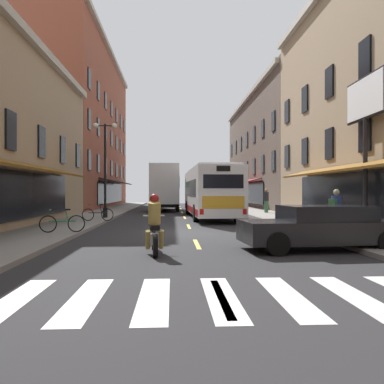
{
  "coord_description": "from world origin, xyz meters",
  "views": [
    {
      "loc": [
        -0.8,
        -16.43,
        1.73
      ],
      "look_at": [
        0.34,
        6.52,
        1.69
      ],
      "focal_mm": 37.12,
      "sensor_mm": 36.0,
      "label": 1
    }
  ],
  "objects_px": {
    "billboard_sign": "(365,112)",
    "sedan_near": "(321,227)",
    "box_truck": "(165,188)",
    "bicycle_mid": "(62,223)",
    "sedan_mid": "(165,200)",
    "bicycle_near": "(98,214)",
    "motorcycle_rider": "(154,228)",
    "transit_bus": "(210,192)",
    "pedestrian_near": "(336,211)",
    "street_lamp_twin": "(105,165)",
    "pedestrian_mid": "(266,200)"
  },
  "relations": [
    {
      "from": "sedan_near",
      "to": "pedestrian_mid",
      "type": "height_order",
      "value": "pedestrian_mid"
    },
    {
      "from": "sedan_near",
      "to": "bicycle_near",
      "type": "height_order",
      "value": "sedan_near"
    },
    {
      "from": "billboard_sign",
      "to": "street_lamp_twin",
      "type": "distance_m",
      "value": 14.66
    },
    {
      "from": "box_truck",
      "to": "bicycle_mid",
      "type": "bearing_deg",
      "value": -100.44
    },
    {
      "from": "transit_bus",
      "to": "pedestrian_near",
      "type": "bearing_deg",
      "value": -74.11
    },
    {
      "from": "billboard_sign",
      "to": "box_truck",
      "type": "xyz_separation_m",
      "value": [
        -8.52,
        19.27,
        -2.91
      ]
    },
    {
      "from": "motorcycle_rider",
      "to": "sedan_mid",
      "type": "bearing_deg",
      "value": 90.59
    },
    {
      "from": "box_truck",
      "to": "sedan_mid",
      "type": "relative_size",
      "value": 1.75
    },
    {
      "from": "motorcycle_rider",
      "to": "bicycle_mid",
      "type": "distance_m",
      "value": 5.88
    },
    {
      "from": "billboard_sign",
      "to": "sedan_near",
      "type": "height_order",
      "value": "billboard_sign"
    },
    {
      "from": "sedan_near",
      "to": "billboard_sign",
      "type": "bearing_deg",
      "value": 50.93
    },
    {
      "from": "billboard_sign",
      "to": "box_truck",
      "type": "height_order",
      "value": "billboard_sign"
    },
    {
      "from": "box_truck",
      "to": "pedestrian_near",
      "type": "bearing_deg",
      "value": -73.05
    },
    {
      "from": "transit_bus",
      "to": "street_lamp_twin",
      "type": "relative_size",
      "value": 2.04
    },
    {
      "from": "bicycle_mid",
      "to": "street_lamp_twin",
      "type": "relative_size",
      "value": 0.3
    },
    {
      "from": "billboard_sign",
      "to": "street_lamp_twin",
      "type": "height_order",
      "value": "billboard_sign"
    },
    {
      "from": "motorcycle_rider",
      "to": "bicycle_mid",
      "type": "bearing_deg",
      "value": 129.71
    },
    {
      "from": "transit_bus",
      "to": "box_truck",
      "type": "xyz_separation_m",
      "value": [
        -3.09,
        9.35,
        0.34
      ]
    },
    {
      "from": "motorcycle_rider",
      "to": "pedestrian_near",
      "type": "relative_size",
      "value": 1.25
    },
    {
      "from": "bicycle_mid",
      "to": "pedestrian_near",
      "type": "relative_size",
      "value": 1.02
    },
    {
      "from": "sedan_mid",
      "to": "motorcycle_rider",
      "type": "xyz_separation_m",
      "value": [
        0.36,
        -34.79,
        0.03
      ]
    },
    {
      "from": "pedestrian_near",
      "to": "bicycle_mid",
      "type": "bearing_deg",
      "value": -137.22
    },
    {
      "from": "pedestrian_near",
      "to": "street_lamp_twin",
      "type": "height_order",
      "value": "street_lamp_twin"
    },
    {
      "from": "box_truck",
      "to": "pedestrian_near",
      "type": "xyz_separation_m",
      "value": [
        6.48,
        -21.24,
        -1.02
      ]
    },
    {
      "from": "box_truck",
      "to": "motorcycle_rider",
      "type": "bearing_deg",
      "value": -89.59
    },
    {
      "from": "box_truck",
      "to": "motorcycle_rider",
      "type": "distance_m",
      "value": 24.02
    },
    {
      "from": "bicycle_mid",
      "to": "transit_bus",
      "type": "bearing_deg",
      "value": 56.59
    },
    {
      "from": "bicycle_mid",
      "to": "pedestrian_mid",
      "type": "height_order",
      "value": "pedestrian_mid"
    },
    {
      "from": "box_truck",
      "to": "bicycle_mid",
      "type": "relative_size",
      "value": 4.85
    },
    {
      "from": "billboard_sign",
      "to": "transit_bus",
      "type": "relative_size",
      "value": 0.54
    },
    {
      "from": "sedan_mid",
      "to": "street_lamp_twin",
      "type": "bearing_deg",
      "value": -98.39
    },
    {
      "from": "bicycle_near",
      "to": "street_lamp_twin",
      "type": "xyz_separation_m",
      "value": [
        -0.05,
        2.62,
        2.79
      ]
    },
    {
      "from": "box_truck",
      "to": "transit_bus",
      "type": "bearing_deg",
      "value": -71.71
    },
    {
      "from": "sedan_near",
      "to": "motorcycle_rider",
      "type": "relative_size",
      "value": 2.26
    },
    {
      "from": "transit_bus",
      "to": "sedan_near",
      "type": "height_order",
      "value": "transit_bus"
    },
    {
      "from": "transit_bus",
      "to": "sedan_near",
      "type": "relative_size",
      "value": 2.48
    },
    {
      "from": "box_truck",
      "to": "pedestrian_mid",
      "type": "height_order",
      "value": "box_truck"
    },
    {
      "from": "sedan_mid",
      "to": "bicycle_near",
      "type": "xyz_separation_m",
      "value": [
        -3.15,
        -24.31,
        -0.18
      ]
    },
    {
      "from": "billboard_sign",
      "to": "box_truck",
      "type": "relative_size",
      "value": 0.76
    },
    {
      "from": "sedan_mid",
      "to": "pedestrian_near",
      "type": "relative_size",
      "value": 2.83
    },
    {
      "from": "box_truck",
      "to": "street_lamp_twin",
      "type": "height_order",
      "value": "street_lamp_twin"
    },
    {
      "from": "street_lamp_twin",
      "to": "bicycle_near",
      "type": "bearing_deg",
      "value": -89.01
    },
    {
      "from": "bicycle_near",
      "to": "pedestrian_near",
      "type": "distance_m",
      "value": 12.51
    },
    {
      "from": "sedan_near",
      "to": "box_truck",
      "type": "bearing_deg",
      "value": 102.09
    },
    {
      "from": "pedestrian_mid",
      "to": "sedan_mid",
      "type": "bearing_deg",
      "value": -69.07
    },
    {
      "from": "motorcycle_rider",
      "to": "street_lamp_twin",
      "type": "height_order",
      "value": "street_lamp_twin"
    },
    {
      "from": "billboard_sign",
      "to": "pedestrian_near",
      "type": "bearing_deg",
      "value": -135.95
    },
    {
      "from": "pedestrian_near",
      "to": "street_lamp_twin",
      "type": "xyz_separation_m",
      "value": [
        -9.86,
        10.36,
        2.27
      ]
    },
    {
      "from": "box_truck",
      "to": "sedan_mid",
      "type": "xyz_separation_m",
      "value": [
        -0.19,
        10.8,
        -1.36
      ]
    },
    {
      "from": "pedestrian_near",
      "to": "street_lamp_twin",
      "type": "relative_size",
      "value": 0.29
    }
  ]
}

